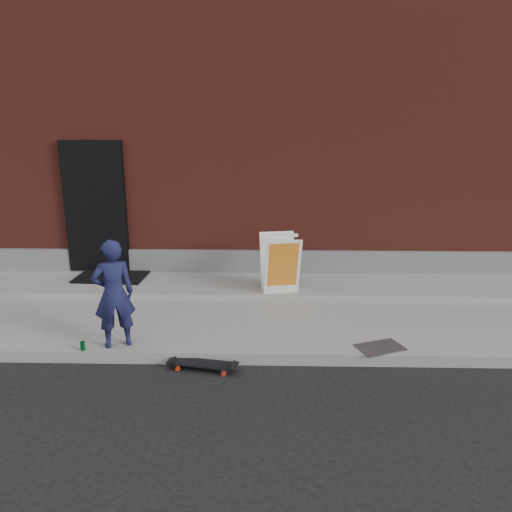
{
  "coord_description": "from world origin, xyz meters",
  "views": [
    {
      "loc": [
        0.36,
        -5.43,
        2.87
      ],
      "look_at": [
        0.21,
        0.8,
        1.15
      ],
      "focal_mm": 35.0,
      "sensor_mm": 36.0,
      "label": 1
    }
  ],
  "objects_px": {
    "child": "(114,294)",
    "skateboard": "(203,364)",
    "soda_can": "(83,346)",
    "pizza_sign": "(280,263)"
  },
  "relations": [
    {
      "from": "child",
      "to": "skateboard",
      "type": "bearing_deg",
      "value": 140.24
    },
    {
      "from": "skateboard",
      "to": "soda_can",
      "type": "xyz_separation_m",
      "value": [
        -1.48,
        0.17,
        0.13
      ]
    },
    {
      "from": "child",
      "to": "pizza_sign",
      "type": "height_order",
      "value": "child"
    },
    {
      "from": "skateboard",
      "to": "soda_can",
      "type": "relative_size",
      "value": 7.44
    },
    {
      "from": "pizza_sign",
      "to": "soda_can",
      "type": "xyz_separation_m",
      "value": [
        -2.43,
        -1.93,
        -0.5
      ]
    },
    {
      "from": "child",
      "to": "pizza_sign",
      "type": "relative_size",
      "value": 1.48
    },
    {
      "from": "child",
      "to": "soda_can",
      "type": "bearing_deg",
      "value": -1.94
    },
    {
      "from": "child",
      "to": "soda_can",
      "type": "xyz_separation_m",
      "value": [
        -0.38,
        -0.15,
        -0.62
      ]
    },
    {
      "from": "child",
      "to": "soda_can",
      "type": "height_order",
      "value": "child"
    },
    {
      "from": "child",
      "to": "skateboard",
      "type": "xyz_separation_m",
      "value": [
        1.1,
        -0.32,
        -0.75
      ]
    }
  ]
}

